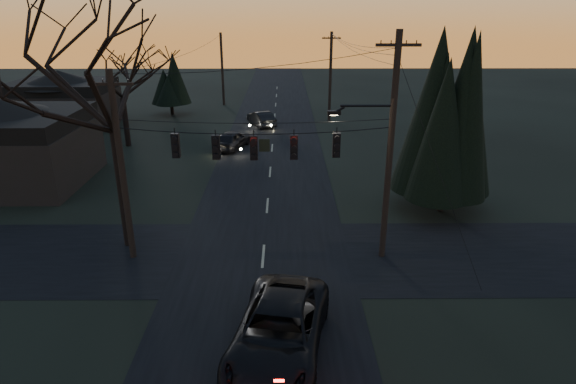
{
  "coord_description": "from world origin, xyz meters",
  "views": [
    {
      "loc": [
        0.99,
        -9.67,
        10.89
      ],
      "look_at": [
        1.14,
        8.35,
        3.84
      ],
      "focal_mm": 30.0,
      "sensor_mm": 36.0,
      "label": 1
    }
  ],
  "objects_px": {
    "sedan_oncoming_b": "(261,119)",
    "utility_pole_left": "(134,257)",
    "sedan_oncoming_a": "(232,140)",
    "suv_near": "(279,331)",
    "utility_pole_right": "(382,256)",
    "utility_pole_far_r": "(329,120)",
    "utility_pole_far_l": "(224,105)",
    "evergreen_right": "(451,125)",
    "bare_tree_left": "(107,80)"
  },
  "relations": [
    {
      "from": "utility_pole_far_r",
      "to": "suv_near",
      "type": "distance_m",
      "value": 34.94
    },
    {
      "from": "sedan_oncoming_a",
      "to": "suv_near",
      "type": "bearing_deg",
      "value": 118.21
    },
    {
      "from": "bare_tree_left",
      "to": "utility_pole_far_r",
      "type": "bearing_deg",
      "value": 65.73
    },
    {
      "from": "utility_pole_right",
      "to": "suv_near",
      "type": "distance_m",
      "value": 8.16
    },
    {
      "from": "utility_pole_left",
      "to": "utility_pole_far_r",
      "type": "distance_m",
      "value": 30.27
    },
    {
      "from": "utility_pole_far_l",
      "to": "bare_tree_left",
      "type": "distance_m",
      "value": 35.63
    },
    {
      "from": "utility_pole_far_r",
      "to": "suv_near",
      "type": "xyz_separation_m",
      "value": [
        -4.7,
        -34.61,
        0.86
      ]
    },
    {
      "from": "utility_pole_left",
      "to": "utility_pole_far_l",
      "type": "distance_m",
      "value": 36.0
    },
    {
      "from": "utility_pole_right",
      "to": "utility_pole_left",
      "type": "height_order",
      "value": "utility_pole_right"
    },
    {
      "from": "utility_pole_far_l",
      "to": "sedan_oncoming_b",
      "type": "xyz_separation_m",
      "value": [
        4.8,
        -10.3,
        0.69
      ]
    },
    {
      "from": "sedan_oncoming_b",
      "to": "utility_pole_far_r",
      "type": "bearing_deg",
      "value": 174.38
    },
    {
      "from": "utility_pole_right",
      "to": "utility_pole_far_r",
      "type": "distance_m",
      "value": 28.0
    },
    {
      "from": "evergreen_right",
      "to": "suv_near",
      "type": "height_order",
      "value": "evergreen_right"
    },
    {
      "from": "utility_pole_left",
      "to": "evergreen_right",
      "type": "relative_size",
      "value": 0.97
    },
    {
      "from": "utility_pole_left",
      "to": "utility_pole_far_l",
      "type": "relative_size",
      "value": 1.06
    },
    {
      "from": "utility_pole_far_r",
      "to": "sedan_oncoming_a",
      "type": "xyz_separation_m",
      "value": [
        -8.7,
        -10.12,
        0.73
      ]
    },
    {
      "from": "evergreen_right",
      "to": "sedan_oncoming_a",
      "type": "relative_size",
      "value": 2.04
    },
    {
      "from": "utility_pole_right",
      "to": "evergreen_right",
      "type": "bearing_deg",
      "value": 50.41
    },
    {
      "from": "utility_pole_far_r",
      "to": "sedan_oncoming_b",
      "type": "height_order",
      "value": "utility_pole_far_r"
    },
    {
      "from": "utility_pole_right",
      "to": "utility_pole_far_r",
      "type": "height_order",
      "value": "utility_pole_right"
    },
    {
      "from": "sedan_oncoming_a",
      "to": "sedan_oncoming_b",
      "type": "bearing_deg",
      "value": -85.43
    },
    {
      "from": "sedan_oncoming_b",
      "to": "bare_tree_left",
      "type": "bearing_deg",
      "value": 53.02
    },
    {
      "from": "utility_pole_far_l",
      "to": "evergreen_right",
      "type": "distance_m",
      "value": 34.96
    },
    {
      "from": "sedan_oncoming_b",
      "to": "utility_pole_left",
      "type": "bearing_deg",
      "value": 54.81
    },
    {
      "from": "utility_pole_far_r",
      "to": "evergreen_right",
      "type": "xyz_separation_m",
      "value": [
        4.31,
        -22.79,
        4.96
      ]
    },
    {
      "from": "utility_pole_left",
      "to": "utility_pole_far_l",
      "type": "bearing_deg",
      "value": 90.0
    },
    {
      "from": "suv_near",
      "to": "sedan_oncoming_b",
      "type": "relative_size",
      "value": 1.46
    },
    {
      "from": "bare_tree_left",
      "to": "evergreen_right",
      "type": "xyz_separation_m",
      "value": [
        16.37,
        3.96,
        -2.91
      ]
    },
    {
      "from": "utility_pole_far_l",
      "to": "sedan_oncoming_a",
      "type": "xyz_separation_m",
      "value": [
        2.8,
        -18.12,
        0.73
      ]
    },
    {
      "from": "evergreen_right",
      "to": "utility_pole_left",
      "type": "bearing_deg",
      "value": -161.75
    },
    {
      "from": "utility_pole_far_r",
      "to": "sedan_oncoming_b",
      "type": "distance_m",
      "value": 7.12
    },
    {
      "from": "utility_pole_right",
      "to": "sedan_oncoming_b",
      "type": "height_order",
      "value": "utility_pole_right"
    },
    {
      "from": "utility_pole_right",
      "to": "utility_pole_far_l",
      "type": "relative_size",
      "value": 1.25
    },
    {
      "from": "utility_pole_right",
      "to": "evergreen_right",
      "type": "distance_m",
      "value": 8.39
    },
    {
      "from": "bare_tree_left",
      "to": "sedan_oncoming_b",
      "type": "distance_m",
      "value": 26.03
    },
    {
      "from": "utility_pole_left",
      "to": "suv_near",
      "type": "xyz_separation_m",
      "value": [
        6.8,
        -6.61,
        0.86
      ]
    },
    {
      "from": "utility_pole_far_l",
      "to": "bare_tree_left",
      "type": "relative_size",
      "value": 0.71
    },
    {
      "from": "sedan_oncoming_b",
      "to": "evergreen_right",
      "type": "bearing_deg",
      "value": 93.65
    },
    {
      "from": "suv_near",
      "to": "sedan_oncoming_a",
      "type": "distance_m",
      "value": 24.82
    },
    {
      "from": "sedan_oncoming_b",
      "to": "utility_pole_right",
      "type": "bearing_deg",
      "value": 80.0
    },
    {
      "from": "utility_pole_right",
      "to": "sedan_oncoming_a",
      "type": "relative_size",
      "value": 2.34
    },
    {
      "from": "utility_pole_right",
      "to": "utility_pole_far_r",
      "type": "bearing_deg",
      "value": 90.0
    },
    {
      "from": "utility_pole_right",
      "to": "utility_pole_far_r",
      "type": "xyz_separation_m",
      "value": [
        0.0,
        28.0,
        0.0
      ]
    },
    {
      "from": "sedan_oncoming_a",
      "to": "utility_pole_right",
      "type": "bearing_deg",
      "value": 134.88
    },
    {
      "from": "utility_pole_far_r",
      "to": "bare_tree_left",
      "type": "distance_m",
      "value": 30.38
    },
    {
      "from": "utility_pole_left",
      "to": "evergreen_right",
      "type": "bearing_deg",
      "value": 18.25
    },
    {
      "from": "utility_pole_far_l",
      "to": "sedan_oncoming_a",
      "type": "relative_size",
      "value": 1.87
    },
    {
      "from": "bare_tree_left",
      "to": "utility_pole_far_l",
      "type": "bearing_deg",
      "value": 89.08
    },
    {
      "from": "utility_pole_far_l",
      "to": "sedan_oncoming_b",
      "type": "distance_m",
      "value": 11.39
    },
    {
      "from": "utility_pole_left",
      "to": "bare_tree_left",
      "type": "distance_m",
      "value": 7.98
    }
  ]
}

